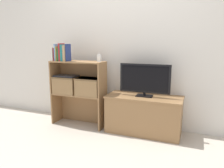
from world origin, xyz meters
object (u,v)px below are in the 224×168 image
at_px(book_teal, 64,53).
at_px(storage_basket_left, 67,84).
at_px(tv, 145,79).
at_px(tv_stand, 144,114).
at_px(book_navy, 68,53).
at_px(book_crimson, 62,52).
at_px(storage_basket_right, 89,86).
at_px(laptop, 66,76).
at_px(book_skyblue, 57,52).
at_px(book_ivory, 54,54).
at_px(book_tan, 66,53).
at_px(book_olive, 59,54).
at_px(book_forest, 60,55).
at_px(baby_monitor, 99,58).
at_px(book_maroon, 56,54).

relative_size(book_teal, storage_basket_left, 0.66).
bearing_deg(tv, tv_stand, 90.00).
bearing_deg(book_navy, book_crimson, -180.00).
relative_size(storage_basket_right, laptop, 1.08).
bearing_deg(book_navy, book_skyblue, -180.00).
relative_size(book_ivory, book_skyblue, 0.78).
height_order(tv_stand, storage_basket_left, storage_basket_left).
xyz_separation_m(book_teal, book_tan, (0.04, 0.00, -0.01)).
xyz_separation_m(book_skyblue, book_olive, (0.03, 0.00, -0.02)).
distance_m(book_forest, book_tan, 0.11).
relative_size(book_crimson, baby_monitor, 1.92).
height_order(tv, book_olive, book_olive).
distance_m(tv, book_ivory, 1.41).
bearing_deg(book_ivory, book_skyblue, 0.00).
relative_size(tv_stand, book_navy, 4.15).
bearing_deg(book_maroon, book_forest, 0.00).
bearing_deg(storage_basket_left, tv_stand, 4.20).
distance_m(book_maroon, book_crimson, 0.11).
bearing_deg(tv, laptop, -175.87).
height_order(book_ivory, storage_basket_right, book_ivory).
xyz_separation_m(book_ivory, book_tan, (0.21, 0.00, 0.02)).
height_order(book_olive, book_navy, book_navy).
xyz_separation_m(tv, book_forest, (-1.27, -0.12, 0.31)).
height_order(book_ivory, laptop, book_ivory).
bearing_deg(book_forest, laptop, 23.35).
xyz_separation_m(tv, baby_monitor, (-0.65, -0.07, 0.27)).
xyz_separation_m(book_forest, baby_monitor, (0.62, 0.05, -0.04)).
distance_m(book_ivory, book_skyblue, 0.06).
xyz_separation_m(tv_stand, book_tan, (-1.16, -0.12, 0.84)).
bearing_deg(storage_basket_left, book_forest, -156.65).
relative_size(book_crimson, book_navy, 1.04).
bearing_deg(book_crimson, book_olive, 180.00).
distance_m(book_ivory, book_olive, 0.08).
bearing_deg(book_teal, book_forest, 180.00).
distance_m(baby_monitor, storage_basket_right, 0.44).
bearing_deg(storage_basket_left, book_teal, -105.14).
xyz_separation_m(tv, book_teal, (-1.21, -0.12, 0.34)).
bearing_deg(book_olive, book_teal, -0.00).
height_order(book_maroon, book_olive, book_olive).
xyz_separation_m(book_tan, storage_basket_right, (0.36, 0.03, -0.47)).
xyz_separation_m(tv_stand, laptop, (-1.20, -0.09, 0.49)).
bearing_deg(storage_basket_right, book_navy, -174.33).
bearing_deg(tv, storage_basket_right, -173.87).
distance_m(book_crimson, baby_monitor, 0.60).
xyz_separation_m(book_skyblue, book_tan, (0.16, 0.00, -0.01)).
bearing_deg(book_ivory, tv, 4.93).
distance_m(book_skyblue, book_crimson, 0.08).
bearing_deg(laptop, book_olive, -161.71).
bearing_deg(book_skyblue, book_olive, 0.00).
bearing_deg(book_teal, book_tan, 0.00).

